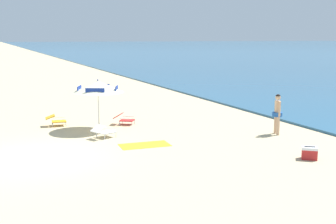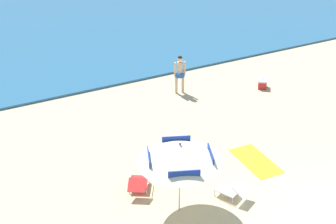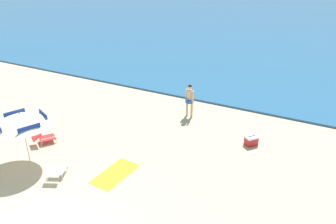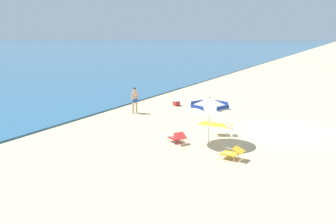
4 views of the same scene
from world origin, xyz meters
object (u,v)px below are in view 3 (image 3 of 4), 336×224
at_px(lounge_chair_beside_umbrella, 44,137).
at_px(beach_umbrella_striped_main, 21,119).
at_px(person_standing_near_shore, 190,98).
at_px(beach_towel, 115,174).
at_px(lounge_chair_under_umbrella, 56,170).
at_px(cooler_box, 251,140).

bearing_deg(lounge_chair_beside_umbrella, beach_umbrella_striped_main, -65.01).
bearing_deg(lounge_chair_beside_umbrella, person_standing_near_shore, 50.03).
bearing_deg(person_standing_near_shore, beach_towel, -94.03).
height_order(lounge_chair_beside_umbrella, person_standing_near_shore, person_standing_near_shore).
relative_size(lounge_chair_beside_umbrella, beach_towel, 0.57).
relative_size(lounge_chair_under_umbrella, cooler_box, 1.69).
xyz_separation_m(cooler_box, beach_towel, (-3.75, -4.26, -0.20)).
distance_m(beach_umbrella_striped_main, lounge_chair_under_umbrella, 2.23).
distance_m(lounge_chair_beside_umbrella, cooler_box, 8.55).
height_order(cooler_box, beach_towel, cooler_box).
bearing_deg(beach_umbrella_striped_main, cooler_box, 36.15).
xyz_separation_m(person_standing_near_shore, beach_towel, (-0.39, -5.51, -0.94)).
relative_size(person_standing_near_shore, cooler_box, 2.70).
xyz_separation_m(beach_umbrella_striped_main, beach_towel, (3.29, 0.87, -1.83)).
height_order(lounge_chair_under_umbrella, lounge_chair_beside_umbrella, lounge_chair_beside_umbrella).
bearing_deg(cooler_box, beach_umbrella_striped_main, -143.85).
distance_m(beach_umbrella_striped_main, person_standing_near_shore, 7.42).
xyz_separation_m(lounge_chair_under_umbrella, lounge_chair_beside_umbrella, (-2.18, 1.50, -0.00)).
bearing_deg(lounge_chair_under_umbrella, cooler_box, 44.49).
distance_m(lounge_chair_under_umbrella, cooler_box, 7.63).
bearing_deg(person_standing_near_shore, lounge_chair_under_umbrella, -107.57).
bearing_deg(cooler_box, lounge_chair_beside_umbrella, -153.23).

